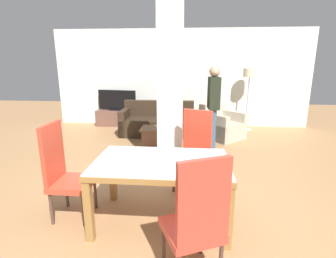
{
  "coord_description": "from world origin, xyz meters",
  "views": [
    {
      "loc": [
        0.31,
        -2.73,
        1.84
      ],
      "look_at": [
        0.0,
        0.83,
        0.9
      ],
      "focal_mm": 28.0,
      "sensor_mm": 36.0,
      "label": 1
    }
  ],
  "objects_px": {
    "dining_chair_far_right": "(194,149)",
    "tv_screen": "(117,100)",
    "bottle": "(160,125)",
    "standing_person": "(213,101)",
    "armchair": "(221,126)",
    "tv_stand": "(118,118)",
    "dining_table": "(162,174)",
    "dining_chair_near_right": "(197,219)",
    "sofa": "(158,123)",
    "dining_chair_head_left": "(64,170)",
    "coffee_table": "(159,137)",
    "floor_lamp": "(249,78)"
  },
  "relations": [
    {
      "from": "dining_chair_far_right",
      "to": "tv_screen",
      "type": "distance_m",
      "value": 4.26
    },
    {
      "from": "bottle",
      "to": "standing_person",
      "type": "bearing_deg",
      "value": 11.19
    },
    {
      "from": "armchair",
      "to": "tv_stand",
      "type": "distance_m",
      "value": 3.03
    },
    {
      "from": "dining_table",
      "to": "dining_chair_near_right",
      "type": "height_order",
      "value": "dining_chair_near_right"
    },
    {
      "from": "armchair",
      "to": "sofa",
      "type": "bearing_deg",
      "value": -49.65
    },
    {
      "from": "dining_table",
      "to": "armchair",
      "type": "distance_m",
      "value": 3.75
    },
    {
      "from": "dining_chair_head_left",
      "to": "standing_person",
      "type": "height_order",
      "value": "standing_person"
    },
    {
      "from": "dining_chair_head_left",
      "to": "coffee_table",
      "type": "relative_size",
      "value": 1.52
    },
    {
      "from": "dining_chair_head_left",
      "to": "sofa",
      "type": "height_order",
      "value": "dining_chair_head_left"
    },
    {
      "from": "armchair",
      "to": "bottle",
      "type": "distance_m",
      "value": 1.7
    },
    {
      "from": "dining_chair_far_right",
      "to": "bottle",
      "type": "xyz_separation_m",
      "value": [
        -0.71,
        1.73,
        -0.07
      ]
    },
    {
      "from": "dining_chair_far_right",
      "to": "standing_person",
      "type": "distance_m",
      "value": 2.04
    },
    {
      "from": "dining_chair_head_left",
      "to": "standing_person",
      "type": "relative_size",
      "value": 0.66
    },
    {
      "from": "dining_chair_head_left",
      "to": "floor_lamp",
      "type": "relative_size",
      "value": 0.7
    },
    {
      "from": "armchair",
      "to": "bottle",
      "type": "height_order",
      "value": "armchair"
    },
    {
      "from": "coffee_table",
      "to": "dining_table",
      "type": "bearing_deg",
      "value": -82.23
    },
    {
      "from": "dining_table",
      "to": "sofa",
      "type": "xyz_separation_m",
      "value": [
        -0.52,
        3.75,
        -0.31
      ]
    },
    {
      "from": "dining_chair_near_right",
      "to": "floor_lamp",
      "type": "distance_m",
      "value": 5.51
    },
    {
      "from": "sofa",
      "to": "tv_stand",
      "type": "xyz_separation_m",
      "value": [
        -1.27,
        0.81,
        -0.06
      ]
    },
    {
      "from": "dining_chair_head_left",
      "to": "floor_lamp",
      "type": "height_order",
      "value": "floor_lamp"
    },
    {
      "from": "bottle",
      "to": "tv_stand",
      "type": "xyz_separation_m",
      "value": [
        -1.46,
        1.94,
        -0.29
      ]
    },
    {
      "from": "dining_table",
      "to": "floor_lamp",
      "type": "relative_size",
      "value": 0.92
    },
    {
      "from": "dining_chair_head_left",
      "to": "sofa",
      "type": "bearing_deg",
      "value": 170.31
    },
    {
      "from": "sofa",
      "to": "bottle",
      "type": "height_order",
      "value": "sofa"
    },
    {
      "from": "dining_table",
      "to": "sofa",
      "type": "bearing_deg",
      "value": 97.84
    },
    {
      "from": "dining_chair_far_right",
      "to": "tv_screen",
      "type": "height_order",
      "value": "dining_chair_far_right"
    },
    {
      "from": "armchair",
      "to": "floor_lamp",
      "type": "relative_size",
      "value": 0.72
    },
    {
      "from": "armchair",
      "to": "coffee_table",
      "type": "height_order",
      "value": "armchair"
    },
    {
      "from": "sofa",
      "to": "coffee_table",
      "type": "bearing_deg",
      "value": 98.03
    },
    {
      "from": "dining_chair_head_left",
      "to": "tv_stand",
      "type": "distance_m",
      "value": 4.63
    },
    {
      "from": "standing_person",
      "to": "floor_lamp",
      "type": "bearing_deg",
      "value": -38.66
    },
    {
      "from": "dining_chair_head_left",
      "to": "floor_lamp",
      "type": "bearing_deg",
      "value": 145.83
    },
    {
      "from": "standing_person",
      "to": "dining_chair_head_left",
      "type": "bearing_deg",
      "value": 140.77
    },
    {
      "from": "dining_chair_head_left",
      "to": "dining_chair_far_right",
      "type": "bearing_deg",
      "value": 120.39
    },
    {
      "from": "dining_chair_far_right",
      "to": "sofa",
      "type": "xyz_separation_m",
      "value": [
        -0.9,
        2.85,
        -0.31
      ]
    },
    {
      "from": "bottle",
      "to": "standing_person",
      "type": "xyz_separation_m",
      "value": [
        1.12,
        0.22,
        0.49
      ]
    },
    {
      "from": "dining_chair_near_right",
      "to": "tv_screen",
      "type": "height_order",
      "value": "dining_chair_near_right"
    },
    {
      "from": "dining_chair_near_right",
      "to": "standing_person",
      "type": "bearing_deg",
      "value": 59.51
    },
    {
      "from": "coffee_table",
      "to": "tv_screen",
      "type": "relative_size",
      "value": 0.68
    },
    {
      "from": "bottle",
      "to": "tv_screen",
      "type": "height_order",
      "value": "tv_screen"
    },
    {
      "from": "tv_screen",
      "to": "floor_lamp",
      "type": "bearing_deg",
      "value": -173.75
    },
    {
      "from": "bottle",
      "to": "floor_lamp",
      "type": "bearing_deg",
      "value": 39.41
    },
    {
      "from": "coffee_table",
      "to": "bottle",
      "type": "distance_m",
      "value": 0.33
    },
    {
      "from": "coffee_table",
      "to": "tv_stand",
      "type": "relative_size",
      "value": 0.62
    },
    {
      "from": "dining_table",
      "to": "dining_chair_head_left",
      "type": "relative_size",
      "value": 1.31
    },
    {
      "from": "coffee_table",
      "to": "floor_lamp",
      "type": "relative_size",
      "value": 0.46
    },
    {
      "from": "dining_chair_near_right",
      "to": "coffee_table",
      "type": "bearing_deg",
      "value": 77.72
    },
    {
      "from": "sofa",
      "to": "dining_table",
      "type": "bearing_deg",
      "value": 97.84
    },
    {
      "from": "dining_chair_near_right",
      "to": "armchair",
      "type": "height_order",
      "value": "dining_chair_near_right"
    },
    {
      "from": "bottle",
      "to": "armchair",
      "type": "bearing_deg",
      "value": 34.1
    }
  ]
}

